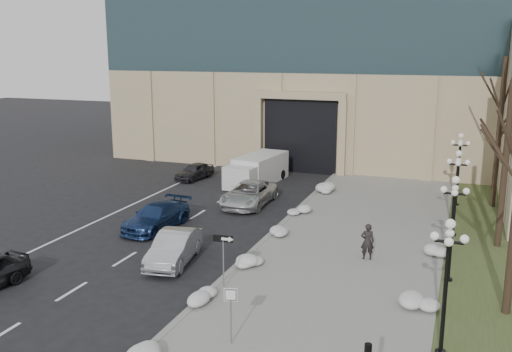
% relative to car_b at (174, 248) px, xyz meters
% --- Properties ---
extents(sidewalk, '(9.00, 40.00, 0.12)m').
position_rel_car_b_xyz_m(sidewalk, '(7.51, 3.58, -0.69)').
color(sidewalk, gray).
rests_on(sidewalk, ground).
extents(curb, '(0.30, 40.00, 0.14)m').
position_rel_car_b_xyz_m(curb, '(3.01, 3.58, -0.68)').
color(curb, gray).
rests_on(curb, ground).
extents(grass_strip, '(4.00, 40.00, 0.10)m').
position_rel_car_b_xyz_m(grass_strip, '(14.01, 3.58, -0.70)').
color(grass_strip, '#394723').
rests_on(grass_strip, ground).
extents(car_b, '(2.31, 4.73, 1.49)m').
position_rel_car_b_xyz_m(car_b, '(0.00, 0.00, 0.00)').
color(car_b, '#AEAFB6').
rests_on(car_b, ground).
extents(car_c, '(2.42, 5.11, 1.44)m').
position_rel_car_b_xyz_m(car_c, '(-3.45, 4.30, -0.03)').
color(car_c, navy).
rests_on(car_c, ground).
extents(car_d, '(2.56, 5.47, 1.51)m').
position_rel_car_b_xyz_m(car_d, '(-0.31, 10.73, 0.01)').
color(car_d, silver).
rests_on(car_d, ground).
extents(car_e, '(2.14, 3.94, 1.27)m').
position_rel_car_b_xyz_m(car_e, '(-6.95, 16.23, -0.11)').
color(car_e, '#302F34').
rests_on(car_e, ground).
extents(pedestrian, '(0.74, 0.59, 1.77)m').
position_rel_car_b_xyz_m(pedestrian, '(8.55, 3.34, 0.26)').
color(pedestrian, black).
rests_on(pedestrian, sidewalk).
extents(box_truck, '(3.01, 6.80, 2.09)m').
position_rel_car_b_xyz_m(box_truck, '(-1.91, 16.56, 0.27)').
color(box_truck, silver).
rests_on(box_truck, ground).
extents(one_way_sign, '(0.91, 0.26, 2.43)m').
position_rel_car_b_xyz_m(one_way_sign, '(3.59, -2.05, 1.26)').
color(one_way_sign, slate).
rests_on(one_way_sign, ground).
extents(keep_sign, '(0.45, 0.17, 2.14)m').
position_rel_car_b_xyz_m(keep_sign, '(5.54, -6.25, 0.83)').
color(keep_sign, slate).
rests_on(keep_sign, ground).
extents(snow_clump_c, '(1.10, 1.60, 0.36)m').
position_rel_car_b_xyz_m(snow_clump_c, '(3.30, -3.62, -0.45)').
color(snow_clump_c, silver).
rests_on(snow_clump_c, sidewalk).
extents(snow_clump_d, '(1.10, 1.60, 0.36)m').
position_rel_car_b_xyz_m(snow_clump_d, '(3.44, 0.50, -0.45)').
color(snow_clump_d, silver).
rests_on(snow_clump_d, sidewalk).
extents(snow_clump_e, '(1.10, 1.60, 0.36)m').
position_rel_car_b_xyz_m(snow_clump_e, '(3.45, 5.28, -0.45)').
color(snow_clump_e, silver).
rests_on(snow_clump_e, sidewalk).
extents(snow_clump_f, '(1.10, 1.60, 0.36)m').
position_rel_car_b_xyz_m(snow_clump_f, '(3.48, 9.53, -0.45)').
color(snow_clump_f, silver).
rests_on(snow_clump_f, sidewalk).
extents(snow_clump_g, '(1.10, 1.60, 0.36)m').
position_rel_car_b_xyz_m(snow_clump_g, '(3.60, 15.04, -0.45)').
color(snow_clump_g, silver).
rests_on(snow_clump_g, sidewalk).
extents(snow_clump_i, '(1.10, 1.60, 0.36)m').
position_rel_car_b_xyz_m(snow_clump_i, '(11.36, -1.01, -0.45)').
color(snow_clump_i, silver).
rests_on(snow_clump_i, sidewalk).
extents(snow_clump_j, '(1.10, 1.60, 0.36)m').
position_rel_car_b_xyz_m(snow_clump_j, '(11.80, 4.57, -0.45)').
color(snow_clump_j, silver).
rests_on(snow_clump_j, sidewalk).
extents(lamppost_a, '(1.18, 1.18, 4.76)m').
position_rel_car_b_xyz_m(lamppost_a, '(12.31, -4.42, 2.33)').
color(lamppost_a, black).
rests_on(lamppost_a, ground).
extents(lamppost_b, '(1.18, 1.18, 4.76)m').
position_rel_car_b_xyz_m(lamppost_b, '(12.31, 2.08, 2.33)').
color(lamppost_b, black).
rests_on(lamppost_b, ground).
extents(lamppost_c, '(1.18, 1.18, 4.76)m').
position_rel_car_b_xyz_m(lamppost_c, '(12.31, 8.58, 2.33)').
color(lamppost_c, black).
rests_on(lamppost_c, ground).
extents(lamppost_d, '(1.18, 1.18, 4.76)m').
position_rel_car_b_xyz_m(lamppost_d, '(12.31, 15.08, 2.33)').
color(lamppost_d, black).
rests_on(lamppost_d, ground).
extents(tree_mid, '(3.20, 3.20, 8.50)m').
position_rel_car_b_xyz_m(tree_mid, '(14.51, 7.58, 4.76)').
color(tree_mid, black).
rests_on(tree_mid, ground).
extents(tree_far, '(3.20, 3.20, 9.50)m').
position_rel_car_b_xyz_m(tree_far, '(14.51, 15.58, 5.41)').
color(tree_far, black).
rests_on(tree_far, ground).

